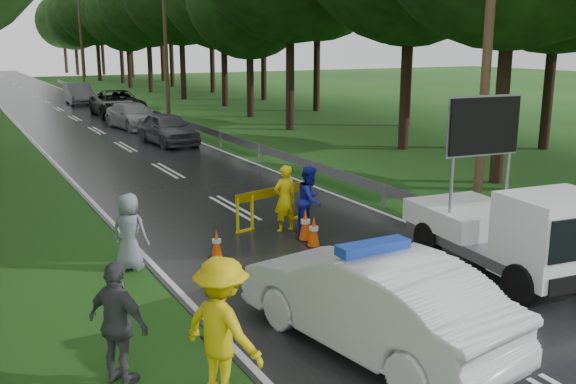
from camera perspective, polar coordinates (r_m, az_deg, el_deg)
ground at (r=12.96m, az=5.84°, el=-7.45°), size 160.00×160.00×0.00m
road at (r=40.85m, az=-18.41°, el=6.21°), size 7.00×140.00×0.02m
guardrail at (r=41.26m, az=-13.29°, el=7.35°), size 0.12×60.06×0.70m
utility_pole_near at (r=17.02m, az=17.48°, el=14.35°), size 1.40×0.24×10.00m
utility_pole_mid at (r=39.88m, az=-10.86°, el=13.78°), size 1.40×0.24×10.00m
utility_pole_far at (r=65.14m, az=-17.95°, el=13.11°), size 1.40×0.24×10.00m
police_sedan at (r=9.85m, az=7.42°, el=-9.55°), size 2.41×4.88×1.69m
work_truck at (r=13.40m, az=19.44°, el=-3.24°), size 2.34×4.50×3.46m
barrier at (r=16.16m, az=-1.36°, el=-0.44°), size 2.30×0.65×0.98m
officer at (r=15.60m, az=-0.28°, el=-0.60°), size 0.63×0.44×1.66m
civilian at (r=15.52m, az=1.97°, el=-0.70°), size 1.02×1.00×1.65m
bystander_left at (r=8.45m, az=-5.86°, el=-12.06°), size 1.17×1.44×1.94m
bystander_mid at (r=9.08m, az=-14.85°, el=-11.25°), size 0.90×1.09×1.75m
bystander_right at (r=13.43m, az=-13.91°, el=-3.45°), size 0.91×0.91×1.60m
queue_car_first at (r=29.55m, az=-10.66°, el=5.57°), size 2.04×4.33×1.43m
queue_car_second at (r=35.30m, az=-13.57°, el=6.59°), size 2.47×4.86×1.35m
queue_car_third at (r=41.23m, az=-14.90°, el=7.61°), size 2.86×5.85×1.60m
queue_car_fourth at (r=49.96m, az=-18.10°, el=8.30°), size 1.85×4.80×1.56m
cone_near_left at (r=10.27m, az=-6.69°, el=-11.28°), size 0.31×0.31×0.67m
cone_center at (r=14.58m, az=2.30°, el=-3.56°), size 0.34×0.34×0.72m
cone_far at (r=15.02m, az=1.55°, el=-2.96°), size 0.36×0.36×0.77m
cone_left_mid at (r=13.89m, az=-6.36°, el=-4.64°), size 0.31×0.31×0.66m
cone_right at (r=16.03m, az=13.31°, el=-2.21°), size 0.38×0.38×0.80m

